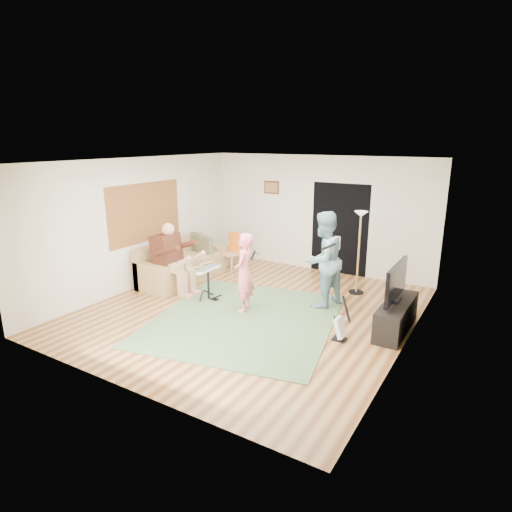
{
  "coord_description": "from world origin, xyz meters",
  "views": [
    {
      "loc": [
        3.89,
        -6.24,
        3.08
      ],
      "look_at": [
        -0.07,
        0.3,
        0.96
      ],
      "focal_mm": 30.0,
      "sensor_mm": 36.0,
      "label": 1
    }
  ],
  "objects_px": {
    "drum_kit": "(208,285)",
    "torchiere_lamp": "(360,238)",
    "tv_cabinet": "(396,316)",
    "guitar_spare": "(341,328)",
    "television": "(396,281)",
    "dining_chair": "(232,257)",
    "singer": "(244,273)",
    "sofa": "(180,267)",
    "guitarist": "(323,260)"
  },
  "relations": [
    {
      "from": "torchiere_lamp",
      "to": "tv_cabinet",
      "type": "distance_m",
      "value": 2.02
    },
    {
      "from": "guitar_spare",
      "to": "torchiere_lamp",
      "type": "height_order",
      "value": "torchiere_lamp"
    },
    {
      "from": "guitarist",
      "to": "dining_chair",
      "type": "bearing_deg",
      "value": -91.5
    },
    {
      "from": "drum_kit",
      "to": "guitar_spare",
      "type": "relative_size",
      "value": 0.9
    },
    {
      "from": "sofa",
      "to": "dining_chair",
      "type": "bearing_deg",
      "value": 62.87
    },
    {
      "from": "drum_kit",
      "to": "guitar_spare",
      "type": "xyz_separation_m",
      "value": [
        2.85,
        -0.35,
        -0.08
      ]
    },
    {
      "from": "drum_kit",
      "to": "television",
      "type": "height_order",
      "value": "television"
    },
    {
      "from": "tv_cabinet",
      "to": "guitar_spare",
      "type": "bearing_deg",
      "value": -129.0
    },
    {
      "from": "drum_kit",
      "to": "guitar_spare",
      "type": "height_order",
      "value": "guitar_spare"
    },
    {
      "from": "sofa",
      "to": "dining_chair",
      "type": "relative_size",
      "value": 2.36
    },
    {
      "from": "drum_kit",
      "to": "guitarist",
      "type": "relative_size",
      "value": 0.37
    },
    {
      "from": "tv_cabinet",
      "to": "television",
      "type": "xyz_separation_m",
      "value": [
        -0.05,
        0.0,
        0.6
      ]
    },
    {
      "from": "guitar_spare",
      "to": "dining_chair",
      "type": "distance_m",
      "value": 4.15
    },
    {
      "from": "dining_chair",
      "to": "tv_cabinet",
      "type": "xyz_separation_m",
      "value": [
        4.19,
        -1.36,
        -0.07
      ]
    },
    {
      "from": "sofa",
      "to": "drum_kit",
      "type": "relative_size",
      "value": 3.19
    },
    {
      "from": "drum_kit",
      "to": "torchiere_lamp",
      "type": "xyz_separation_m",
      "value": [
        2.37,
        1.87,
        0.87
      ]
    },
    {
      "from": "dining_chair",
      "to": "television",
      "type": "bearing_deg",
      "value": -12.48
    },
    {
      "from": "dining_chair",
      "to": "tv_cabinet",
      "type": "distance_m",
      "value": 4.41
    },
    {
      "from": "guitarist",
      "to": "television",
      "type": "height_order",
      "value": "guitarist"
    },
    {
      "from": "tv_cabinet",
      "to": "television",
      "type": "bearing_deg",
      "value": 180.0
    },
    {
      "from": "singer",
      "to": "dining_chair",
      "type": "xyz_separation_m",
      "value": [
        -1.6,
        1.94,
        -0.41
      ]
    },
    {
      "from": "guitar_spare",
      "to": "sofa",
      "type": "bearing_deg",
      "value": 166.48
    },
    {
      "from": "guitar_spare",
      "to": "dining_chair",
      "type": "bearing_deg",
      "value": 148.48
    },
    {
      "from": "singer",
      "to": "torchiere_lamp",
      "type": "bearing_deg",
      "value": 126.99
    },
    {
      "from": "guitar_spare",
      "to": "dining_chair",
      "type": "xyz_separation_m",
      "value": [
        -3.54,
        2.17,
        0.11
      ]
    },
    {
      "from": "guitarist",
      "to": "guitar_spare",
      "type": "relative_size",
      "value": 2.41
    },
    {
      "from": "guitarist",
      "to": "tv_cabinet",
      "type": "distance_m",
      "value": 1.66
    },
    {
      "from": "television",
      "to": "guitar_spare",
      "type": "bearing_deg",
      "value": -126.79
    },
    {
      "from": "singer",
      "to": "guitarist",
      "type": "xyz_separation_m",
      "value": [
        1.12,
        0.96,
        0.17
      ]
    },
    {
      "from": "drum_kit",
      "to": "torchiere_lamp",
      "type": "height_order",
      "value": "torchiere_lamp"
    },
    {
      "from": "guitar_spare",
      "to": "torchiere_lamp",
      "type": "xyz_separation_m",
      "value": [
        -0.48,
        2.22,
        0.94
      ]
    },
    {
      "from": "singer",
      "to": "television",
      "type": "height_order",
      "value": "singer"
    },
    {
      "from": "singer",
      "to": "drum_kit",
      "type": "bearing_deg",
      "value": -114.03
    },
    {
      "from": "sofa",
      "to": "guitarist",
      "type": "relative_size",
      "value": 1.19
    },
    {
      "from": "guitarist",
      "to": "guitar_spare",
      "type": "distance_m",
      "value": 1.6
    },
    {
      "from": "sofa",
      "to": "singer",
      "type": "relative_size",
      "value": 1.47
    },
    {
      "from": "guitar_spare",
      "to": "torchiere_lamp",
      "type": "relative_size",
      "value": 0.44
    },
    {
      "from": "guitar_spare",
      "to": "torchiere_lamp",
      "type": "distance_m",
      "value": 2.46
    },
    {
      "from": "torchiere_lamp",
      "to": "television",
      "type": "distance_m",
      "value": 1.8
    },
    {
      "from": "sofa",
      "to": "tv_cabinet",
      "type": "distance_m",
      "value": 4.8
    },
    {
      "from": "guitar_spare",
      "to": "television",
      "type": "distance_m",
      "value": 1.19
    },
    {
      "from": "sofa",
      "to": "torchiere_lamp",
      "type": "distance_m",
      "value": 3.96
    },
    {
      "from": "sofa",
      "to": "guitarist",
      "type": "xyz_separation_m",
      "value": [
        3.32,
        0.2,
        0.61
      ]
    },
    {
      "from": "sofa",
      "to": "singer",
      "type": "xyz_separation_m",
      "value": [
        2.2,
        -0.77,
        0.44
      ]
    },
    {
      "from": "sofa",
      "to": "dining_chair",
      "type": "height_order",
      "value": "dining_chair"
    },
    {
      "from": "guitar_spare",
      "to": "television",
      "type": "bearing_deg",
      "value": 53.21
    },
    {
      "from": "torchiere_lamp",
      "to": "dining_chair",
      "type": "relative_size",
      "value": 1.86
    },
    {
      "from": "singer",
      "to": "torchiere_lamp",
      "type": "xyz_separation_m",
      "value": [
        1.46,
        1.99,
        0.43
      ]
    },
    {
      "from": "singer",
      "to": "guitarist",
      "type": "height_order",
      "value": "guitarist"
    },
    {
      "from": "guitar_spare",
      "to": "dining_chair",
      "type": "relative_size",
      "value": 0.83
    }
  ]
}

